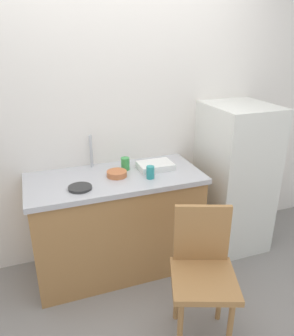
% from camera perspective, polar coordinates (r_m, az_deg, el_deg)
% --- Properties ---
extents(ground_plane, '(8.00, 8.00, 0.00)m').
position_cam_1_polar(ground_plane, '(2.58, 1.30, -24.46)').
color(ground_plane, gray).
extents(back_wall, '(4.80, 0.10, 2.59)m').
position_cam_1_polar(back_wall, '(2.79, -6.01, 10.03)').
color(back_wall, white).
rests_on(back_wall, ground_plane).
extents(cabinet_base, '(1.33, 0.60, 0.81)m').
position_cam_1_polar(cabinet_base, '(2.79, -5.27, -9.79)').
color(cabinet_base, '#A87542').
rests_on(cabinet_base, ground_plane).
extents(countertop, '(1.37, 0.64, 0.04)m').
position_cam_1_polar(countertop, '(2.59, -5.59, -1.76)').
color(countertop, '#B7B7BC').
rests_on(countertop, cabinet_base).
extents(faucet, '(0.02, 0.02, 0.28)m').
position_cam_1_polar(faucet, '(2.73, -9.68, 2.91)').
color(faucet, '#B7B7BC').
rests_on(faucet, countertop).
extents(refrigerator, '(0.54, 0.60, 1.33)m').
position_cam_1_polar(refrigerator, '(3.09, 14.89, -1.65)').
color(refrigerator, silver).
rests_on(refrigerator, ground_plane).
extents(chair, '(0.52, 0.52, 0.89)m').
position_cam_1_polar(chair, '(2.20, 9.64, -16.99)').
color(chair, '#A87542').
rests_on(chair, ground_plane).
extents(dish_tray, '(0.28, 0.20, 0.05)m').
position_cam_1_polar(dish_tray, '(2.70, 1.43, 0.41)').
color(dish_tray, white).
rests_on(dish_tray, countertop).
extents(terracotta_bowl, '(0.16, 0.16, 0.04)m').
position_cam_1_polar(terracotta_bowl, '(2.56, -5.26, -1.00)').
color(terracotta_bowl, '#C67042').
rests_on(terracotta_bowl, countertop).
extents(hotplate, '(0.17, 0.17, 0.02)m').
position_cam_1_polar(hotplate, '(2.40, -11.55, -3.38)').
color(hotplate, '#2D2D2D').
rests_on(hotplate, countertop).
extents(cup_green, '(0.07, 0.07, 0.10)m').
position_cam_1_polar(cup_green, '(2.67, -3.79, 0.75)').
color(cup_green, green).
rests_on(cup_green, countertop).
extents(cup_teal, '(0.06, 0.06, 0.10)m').
position_cam_1_polar(cup_teal, '(2.50, 0.58, -0.76)').
color(cup_teal, teal).
rests_on(cup_teal, countertop).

